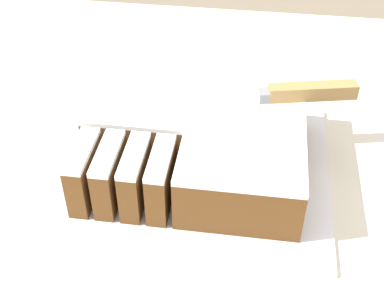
% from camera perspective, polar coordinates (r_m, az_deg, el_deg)
% --- Properties ---
extents(cake_board, '(0.40, 0.34, 0.01)m').
position_cam_1_polar(cake_board, '(0.79, -0.00, -2.51)').
color(cake_board, silver).
rests_on(cake_board, countertop).
extents(cake, '(0.31, 0.25, 0.08)m').
position_cam_1_polar(cake, '(0.76, 0.48, 0.18)').
color(cake, brown).
rests_on(cake, cake_board).
extents(knife, '(0.33, 0.09, 0.02)m').
position_cam_1_polar(knife, '(0.78, 10.68, 5.34)').
color(knife, silver).
rests_on(knife, cake).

